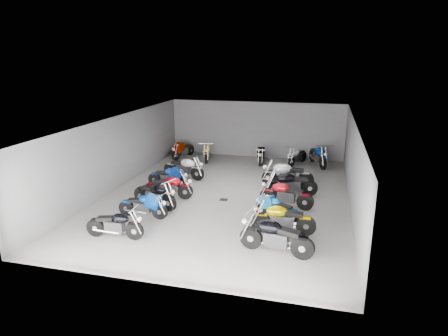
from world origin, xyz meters
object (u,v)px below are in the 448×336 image
at_px(motorcycle_left_e, 169,177).
at_px(motorcycle_back_e, 297,156).
at_px(motorcycle_right_d, 286,194).
at_px(drain_grate, 224,200).
at_px(motorcycle_right_e, 290,184).
at_px(motorcycle_left_c, 155,194).
at_px(motorcycle_left_f, 184,168).
at_px(motorcycle_back_a, 183,150).
at_px(motorcycle_right_a, 275,236).
at_px(motorcycle_right_f, 287,174).
at_px(motorcycle_left_a, 115,224).
at_px(motorcycle_back_b, 207,152).
at_px(motorcycle_back_f, 318,156).
at_px(motorcycle_right_b, 283,219).
at_px(motorcycle_back_d, 262,155).
at_px(motorcycle_right_c, 277,209).
at_px(motorcycle_left_b, 143,206).
at_px(motorcycle_left_d, 168,187).

xyz_separation_m(motorcycle_left_e, motorcycle_back_e, (5.30, 5.37, -0.00)).
bearing_deg(motorcycle_right_d, drain_grate, 96.77).
bearing_deg(motorcycle_right_e, motorcycle_left_c, 97.19).
xyz_separation_m(motorcycle_left_e, motorcycle_left_f, (0.21, 1.47, 0.06)).
relative_size(motorcycle_right_e, motorcycle_back_a, 1.11).
xyz_separation_m(motorcycle_right_a, motorcycle_back_e, (-0.13, 10.41, -0.08)).
xyz_separation_m(motorcycle_left_f, motorcycle_right_f, (4.93, -0.02, 0.03)).
xyz_separation_m(motorcycle_left_a, motorcycle_right_d, (5.07, 4.13, 0.05)).
relative_size(motorcycle_left_e, motorcycle_left_f, 0.90).
bearing_deg(motorcycle_back_b, motorcycle_left_e, 74.88).
bearing_deg(motorcycle_back_f, motorcycle_left_c, 30.95).
bearing_deg(motorcycle_back_a, motorcycle_left_f, 126.59).
bearing_deg(motorcycle_left_c, motorcycle_right_d, 124.84).
relative_size(motorcycle_left_a, motorcycle_right_a, 0.86).
bearing_deg(motorcycle_back_b, motorcycle_back_e, 173.10).
bearing_deg(motorcycle_back_e, motorcycle_right_b, 114.30).
bearing_deg(motorcycle_back_d, motorcycle_right_c, 98.79).
height_order(motorcycle_left_b, motorcycle_back_b, motorcycle_back_b).
relative_size(drain_grate, motorcycle_left_c, 0.15).
bearing_deg(motorcycle_right_b, motorcycle_left_a, 105.44).
xyz_separation_m(motorcycle_left_e, motorcycle_back_a, (-1.21, 5.19, 0.01)).
bearing_deg(motorcycle_right_b, motorcycle_left_c, 74.45).
height_order(motorcycle_left_e, motorcycle_right_d, motorcycle_right_d).
height_order(motorcycle_left_c, motorcycle_left_d, motorcycle_left_c).
xyz_separation_m(motorcycle_left_c, motorcycle_left_e, (-0.40, 2.39, -0.05)).
height_order(motorcycle_back_a, motorcycle_back_d, motorcycle_back_a).
distance_m(motorcycle_left_b, motorcycle_right_b, 5.08).
bearing_deg(motorcycle_left_d, motorcycle_back_f, 131.18).
relative_size(motorcycle_left_d, motorcycle_right_c, 1.19).
bearing_deg(motorcycle_back_f, motorcycle_right_f, 50.74).
bearing_deg(motorcycle_back_e, motorcycle_left_b, 84.12).
relative_size(motorcycle_left_d, motorcycle_back_d, 1.05).
distance_m(motorcycle_left_d, motorcycle_right_b, 5.42).
bearing_deg(motorcycle_right_b, motorcycle_left_e, 54.40).
bearing_deg(motorcycle_left_c, motorcycle_left_f, -156.67).
distance_m(motorcycle_left_a, motorcycle_right_c, 5.60).
relative_size(motorcycle_right_c, motorcycle_back_f, 0.80).
height_order(motorcycle_right_e, motorcycle_back_e, motorcycle_right_e).
relative_size(motorcycle_right_f, motorcycle_back_e, 1.27).
bearing_deg(motorcycle_right_b, motorcycle_back_e, -1.48).
bearing_deg(motorcycle_back_b, motorcycle_right_c, 111.41).
relative_size(motorcycle_left_c, motorcycle_right_c, 1.17).
distance_m(motorcycle_right_b, motorcycle_back_a, 11.02).
height_order(motorcycle_back_e, motorcycle_back_f, motorcycle_back_f).
height_order(motorcycle_back_a, motorcycle_back_e, motorcycle_back_a).
bearing_deg(motorcycle_back_e, motorcycle_back_d, 28.94).
height_order(motorcycle_left_b, motorcycle_right_b, motorcycle_right_b).
relative_size(drain_grate, motorcycle_left_d, 0.15).
bearing_deg(motorcycle_back_d, motorcycle_right_b, 99.34).
distance_m(motorcycle_left_d, motorcycle_right_a, 6.13).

